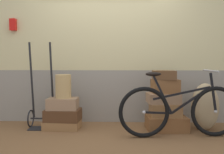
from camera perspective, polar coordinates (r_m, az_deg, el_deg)
The scene contains 14 objects.
ground at distance 3.75m, azimuth -0.79°, elevation -13.37°, with size 10.22×5.20×0.06m, color brown.
station_building at distance 4.42m, azimuth -0.17°, elevation 7.23°, with size 8.22×0.74×2.66m.
suitcase_0 at distance 4.11m, azimuth -11.16°, elevation -10.51°, with size 0.55×0.36×0.13m, color olive.
suitcase_1 at distance 4.06m, azimuth -11.02°, elevation -8.41°, with size 0.53×0.36×0.18m, color #4C2D19.
suitcase_2 at distance 4.03m, azimuth -11.05°, elevation -5.92°, with size 0.46×0.31×0.18m, color #937051.
suitcase_3 at distance 4.03m, azimuth 12.15°, elevation -10.12°, with size 0.60×0.44×0.22m, color brown.
suitcase_4 at distance 4.00m, azimuth 11.93°, elevation -7.19°, with size 0.45×0.36×0.20m, color olive.
suitcase_5 at distance 3.99m, azimuth 11.50°, elevation -4.68°, with size 0.48×0.35×0.15m, color #937051.
suitcase_6 at distance 3.98m, azimuth 11.94°, elevation -2.07°, with size 0.40×0.27×0.21m, color brown.
suitcase_7 at distance 3.93m, azimuth 11.68°, elevation 0.43°, with size 0.34×0.24×0.14m, color brown.
wicker_basket at distance 3.99m, azimuth -10.95°, elevation -2.08°, with size 0.24×0.24×0.36m, color tan.
luggage_trolley at distance 4.20m, azimuth -15.57°, elevation -6.64°, with size 0.40×0.36×1.36m.
burlap_sack at distance 4.14m, azimuth 20.27°, elevation -6.35°, with size 0.42×0.35×0.72m, color tan.
bicycle at distance 3.68m, azimuth 15.09°, elevation -7.31°, with size 1.73×0.46×0.94m.
Camera 1 is at (0.16, -3.57, 1.10)m, focal length 40.43 mm.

